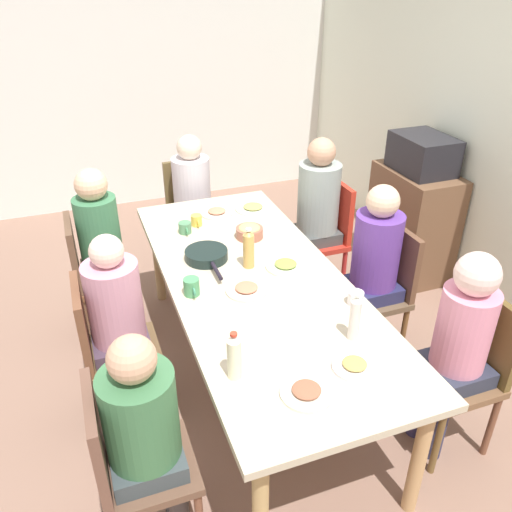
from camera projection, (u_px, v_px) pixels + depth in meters
The scene contains 34 objects.
ground_plane at pixel (256, 377), 3.34m from camera, with size 7.40×7.40×0.00m, color #886655.
wall_left at pixel (149, 77), 5.26m from camera, with size 0.12×4.05×2.60m, color white.
dining_table at pixel (256, 289), 3.00m from camera, with size 2.42×0.98×0.75m.
chair_0 at pixel (106, 345), 2.83m from camera, with size 0.40×0.40×0.90m.
person_0 at pixel (119, 315), 2.77m from camera, with size 0.30×0.30×1.17m.
chair_1 at pixel (93, 272), 3.49m from camera, with size 0.40×0.40×0.90m.
person_1 at pixel (102, 242), 3.40m from camera, with size 0.30×0.30×1.23m.
chair_2 at pixel (326, 232), 4.00m from camera, with size 0.40×0.40×0.90m.
person_2 at pixel (317, 205), 3.86m from camera, with size 0.31×0.31×1.26m.
chair_3 at pixel (382, 285), 3.35m from camera, with size 0.40×0.40×0.90m.
person_3 at pixel (374, 259), 3.22m from camera, with size 0.30×0.30×1.21m.
chair_4 at pixel (128, 462), 2.17m from camera, with size 0.40×0.40×0.90m.
person_4 at pixel (145, 426), 2.11m from camera, with size 0.30×0.30×1.14m.
chair_5 at pixel (191, 208), 4.38m from camera, with size 0.40×0.40×0.90m.
person_5 at pixel (192, 191), 4.21m from camera, with size 0.30×0.30×1.16m.
chair_6 at pixel (467, 365), 2.69m from camera, with size 0.40×0.40×0.90m.
person_6 at pixel (460, 339), 2.57m from camera, with size 0.30×0.30×1.19m.
plate_0 at pixel (253, 208), 3.78m from camera, with size 0.26×0.26×0.04m.
plate_1 at pixel (306, 392), 2.18m from camera, with size 0.23×0.23×0.04m.
plate_2 at pixel (286, 266), 3.07m from camera, with size 0.24×0.24×0.04m.
plate_3 at pixel (246, 289), 2.85m from camera, with size 0.23×0.23×0.04m.
plate_4 at pixel (354, 366), 2.31m from camera, with size 0.20×0.20×0.04m.
plate_5 at pixel (217, 212), 3.71m from camera, with size 0.23×0.23×0.04m.
bowl_0 at pixel (249, 231), 3.39m from camera, with size 0.18×0.18×0.09m.
serving_pan at pixel (207, 255), 3.15m from camera, with size 0.44×0.26×0.06m.
cup_0 at pixel (197, 220), 3.54m from camera, with size 0.11×0.07×0.08m.
cup_1 at pixel (192, 287), 2.81m from camera, with size 0.12×0.09×0.10m.
cup_2 at pixel (185, 228), 3.45m from camera, with size 0.12×0.08×0.07m.
cup_3 at pixel (356, 298), 2.74m from camera, with size 0.12×0.08×0.07m.
bottle_0 at pixel (355, 318), 2.45m from camera, with size 0.05×0.05×0.25m.
bottle_1 at pixel (234, 356), 2.22m from camera, with size 0.06×0.06×0.24m.
bottle_2 at pixel (249, 249), 3.03m from camera, with size 0.07×0.07×0.25m.
side_cabinet at pixel (412, 223), 4.28m from camera, with size 0.70×0.44×0.90m, color brown.
microwave at pixel (423, 154), 3.99m from camera, with size 0.48×0.36×0.28m, color black.
Camera 1 is at (2.36, -0.87, 2.34)m, focal length 36.51 mm.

